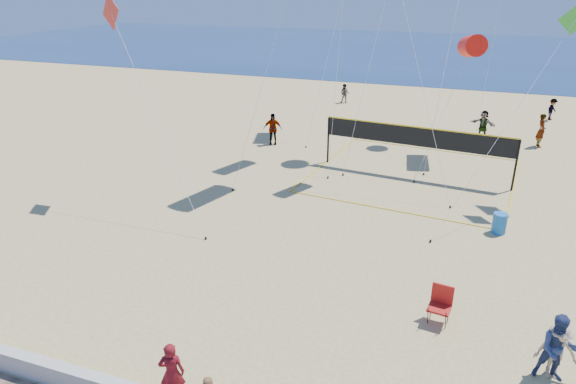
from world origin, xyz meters
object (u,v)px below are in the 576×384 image
(woman, at_px, (172,373))
(trash_barrel, at_px, (499,223))
(camp_chair, at_px, (441,302))
(volleyball_net, at_px, (416,142))

(woman, xyz_separation_m, trash_barrel, (7.25, 11.59, -0.40))
(woman, bearing_deg, trash_barrel, -145.51)
(camp_chair, bearing_deg, woman, -129.28)
(trash_barrel, bearing_deg, woman, -122.05)
(woman, height_order, camp_chair, woman)
(camp_chair, relative_size, trash_barrel, 1.56)
(woman, relative_size, volleyball_net, 0.16)
(trash_barrel, xyz_separation_m, volleyball_net, (-3.86, 5.21, 1.31))
(trash_barrel, bearing_deg, volleyball_net, 126.50)
(woman, relative_size, camp_chair, 1.28)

